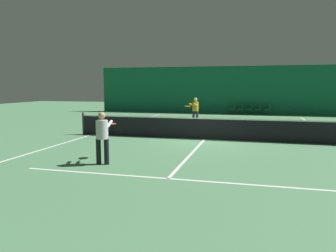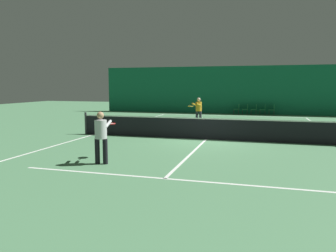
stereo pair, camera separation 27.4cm
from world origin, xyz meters
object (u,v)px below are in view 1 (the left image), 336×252
(tennis_net, at_px, (205,128))
(courtside_chair_1, at_px, (241,109))
(courtside_chair_2, at_px, (250,109))
(courtside_chair_3, at_px, (259,109))
(courtside_chair_4, at_px, (268,109))
(player_near, at_px, (103,134))
(player_far, at_px, (195,109))
(courtside_chair_0, at_px, (233,108))

(tennis_net, relative_size, courtside_chair_1, 14.29)
(courtside_chair_2, relative_size, courtside_chair_3, 1.00)
(courtside_chair_2, bearing_deg, courtside_chair_3, 90.00)
(courtside_chair_2, bearing_deg, courtside_chair_4, 90.00)
(courtside_chair_3, bearing_deg, courtside_chair_2, -90.00)
(courtside_chair_4, bearing_deg, player_near, -16.29)
(courtside_chair_2, height_order, courtside_chair_4, same)
(player_near, distance_m, courtside_chair_1, 19.02)
(tennis_net, xyz_separation_m, player_far, (-1.46, 5.78, 0.43))
(player_far, xyz_separation_m, courtside_chair_1, (2.52, 7.57, -0.46))
(courtside_chair_4, bearing_deg, player_far, -31.37)
(player_far, bearing_deg, tennis_net, 33.20)
(player_near, xyz_separation_m, courtside_chair_0, (2.68, 18.71, -0.44))
(player_far, xyz_separation_m, courtside_chair_2, (3.22, 7.57, -0.46))
(courtside_chair_1, height_order, courtside_chair_3, same)
(tennis_net, relative_size, player_near, 7.56)
(tennis_net, height_order, player_far, player_far)
(courtside_chair_1, xyz_separation_m, courtside_chair_3, (1.39, 0.00, 0.00))
(courtside_chair_1, bearing_deg, courtside_chair_4, 90.00)
(courtside_chair_2, distance_m, courtside_chair_4, 1.39)
(courtside_chair_1, bearing_deg, courtside_chair_3, 90.00)
(player_near, bearing_deg, courtside_chair_4, -24.71)
(courtside_chair_0, bearing_deg, player_near, -8.15)
(player_far, relative_size, courtside_chair_4, 1.93)
(courtside_chair_2, distance_m, courtside_chair_3, 0.70)
(tennis_net, relative_size, courtside_chair_0, 14.29)
(tennis_net, distance_m, courtside_chair_1, 13.40)
(courtside_chair_0, bearing_deg, courtside_chair_3, 90.00)
(player_far, bearing_deg, courtside_chair_0, -174.55)
(courtside_chair_1, bearing_deg, tennis_net, -4.55)
(player_near, relative_size, courtside_chair_1, 1.89)
(tennis_net, bearing_deg, courtside_chair_1, 85.45)
(player_far, relative_size, courtside_chair_2, 1.93)
(player_far, xyz_separation_m, courtside_chair_0, (1.83, 7.57, -0.46))
(courtside_chair_1, relative_size, courtside_chair_4, 1.00)
(player_near, height_order, courtside_chair_1, player_near)
(courtside_chair_0, xyz_separation_m, courtside_chair_3, (2.09, 0.00, 0.00))
(courtside_chair_1, distance_m, courtside_chair_4, 2.09)
(courtside_chair_4, bearing_deg, courtside_chair_2, -90.00)
(tennis_net, bearing_deg, courtside_chair_3, 79.57)
(tennis_net, distance_m, courtside_chair_4, 13.72)
(tennis_net, xyz_separation_m, courtside_chair_2, (1.76, 13.36, -0.03))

